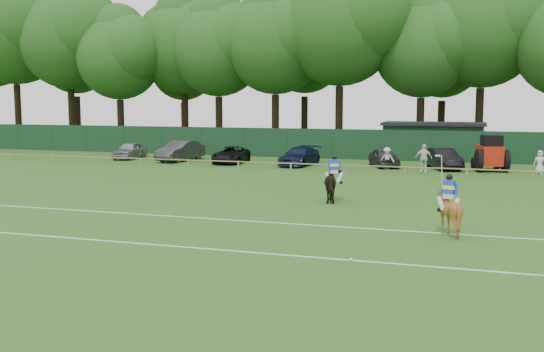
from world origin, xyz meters
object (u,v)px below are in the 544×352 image
at_px(spectator_left, 387,158).
at_px(spectator_mid, 424,158).
at_px(sedan_silver, 130,150).
at_px(suv_black, 231,155).
at_px(horse_dark, 334,184).
at_px(hatch_grey, 384,158).
at_px(estate_black, 443,159).
at_px(sedan_grey, 180,151).
at_px(utility_shed, 434,140).
at_px(horse_chestnut, 448,212).
at_px(sedan_navy, 300,156).
at_px(polo_ball, 351,259).
at_px(tractor, 490,154).
at_px(spectator_right, 540,162).

relative_size(spectator_left, spectator_mid, 0.82).
distance_m(sedan_silver, suv_black, 9.43).
relative_size(horse_dark, spectator_mid, 1.08).
bearing_deg(hatch_grey, estate_black, -24.93).
height_order(sedan_silver, spectator_left, spectator_left).
xyz_separation_m(sedan_grey, utility_shed, (19.34, 8.64, 0.72)).
height_order(sedan_grey, suv_black, sedan_grey).
bearing_deg(estate_black, spectator_left, -179.50).
distance_m(horse_chestnut, suv_black, 28.24).
distance_m(horse_dark, spectator_mid, 14.63).
relative_size(horse_chestnut, sedan_silver, 0.41).
distance_m(sedan_navy, polo_ball, 28.56).
xyz_separation_m(horse_dark, spectator_left, (0.45, 15.21, -0.09)).
distance_m(suv_black, utility_shed, 17.32).
bearing_deg(estate_black, suv_black, 160.44).
xyz_separation_m(estate_black, tractor, (3.16, -0.42, 0.45)).
bearing_deg(spectator_right, spectator_mid, -156.43).
xyz_separation_m(sedan_silver, suv_black, (9.40, -0.72, -0.06)).
relative_size(horse_chestnut, hatch_grey, 0.43).
relative_size(estate_black, spectator_left, 2.84).
xyz_separation_m(suv_black, sedan_navy, (5.59, -0.04, 0.05)).
bearing_deg(sedan_grey, polo_ball, -47.31).
bearing_deg(sedan_navy, horse_chestnut, -55.18).
xyz_separation_m(sedan_grey, polo_ball, (19.38, -27.41, -0.77)).
relative_size(sedan_navy, polo_ball, 53.58).
bearing_deg(spectator_mid, sedan_grey, 169.30).
relative_size(sedan_grey, estate_black, 1.10).
distance_m(horse_dark, sedan_navy, 17.17).
xyz_separation_m(sedan_navy, polo_ball, (9.23, -27.02, -0.65)).
height_order(sedan_silver, sedan_navy, sedan_silver).
height_order(sedan_silver, hatch_grey, sedan_silver).
xyz_separation_m(sedan_grey, estate_black, (20.60, 0.41, -0.08)).
height_order(hatch_grey, spectator_right, spectator_right).
bearing_deg(spectator_right, horse_chestnut, -88.89).
distance_m(sedan_grey, spectator_mid, 19.54).
height_order(sedan_navy, polo_ball, sedan_navy).
distance_m(horse_dark, spectator_right, 18.83).
height_order(hatch_grey, tractor, tractor).
relative_size(horse_dark, sedan_silver, 0.50).
height_order(spectator_left, spectator_mid, spectator_mid).
relative_size(sedan_navy, tractor, 1.44).
relative_size(spectator_right, tractor, 0.47).
bearing_deg(spectator_mid, polo_ball, -94.70).
bearing_deg(estate_black, tractor, -29.92).
relative_size(horse_chestnut, sedan_navy, 0.36).
bearing_deg(horse_dark, tractor, -130.62).
relative_size(sedan_silver, polo_ball, 46.22).
relative_size(sedan_navy, spectator_mid, 2.50).
bearing_deg(sedan_silver, horse_chestnut, -45.09).
bearing_deg(suv_black, sedan_grey, 170.48).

